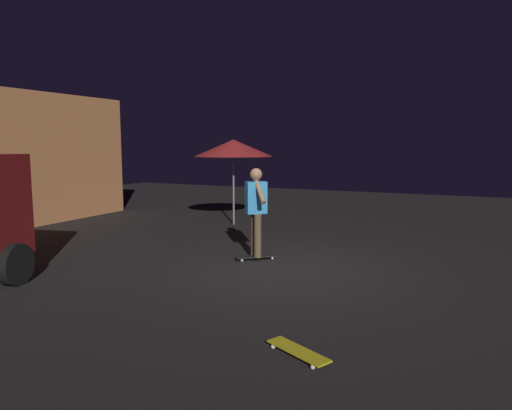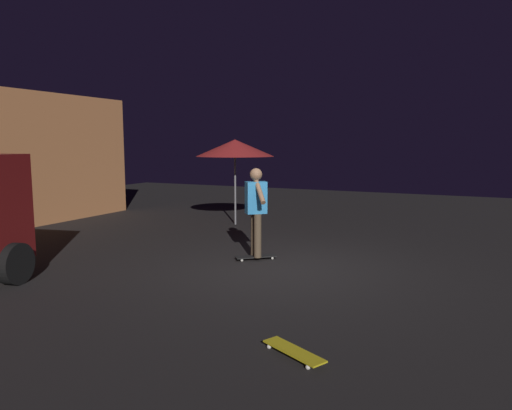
% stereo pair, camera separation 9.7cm
% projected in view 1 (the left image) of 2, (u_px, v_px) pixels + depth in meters
% --- Properties ---
extents(ground_plane, '(28.00, 28.00, 0.00)m').
position_uv_depth(ground_plane, '(283.00, 269.00, 8.42)').
color(ground_plane, black).
extents(patio_umbrella, '(2.10, 2.10, 2.30)m').
position_uv_depth(patio_umbrella, '(233.00, 148.00, 12.72)').
color(patio_umbrella, slate).
rests_on(patio_umbrella, ground_plane).
extents(skateboard_ridden, '(0.67, 0.72, 0.07)m').
position_uv_depth(skateboard_ridden, '(256.00, 257.00, 9.06)').
color(skateboard_ridden, black).
rests_on(skateboard_ridden, ground_plane).
extents(skateboard_spare, '(0.53, 0.79, 0.07)m').
position_uv_depth(skateboard_spare, '(298.00, 351.00, 4.94)').
color(skateboard_spare, gold).
rests_on(skateboard_spare, ground_plane).
extents(skater, '(0.79, 0.72, 1.67)m').
position_uv_depth(skater, '(256.00, 206.00, 8.93)').
color(skater, brown).
rests_on(skater, skateboard_ridden).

